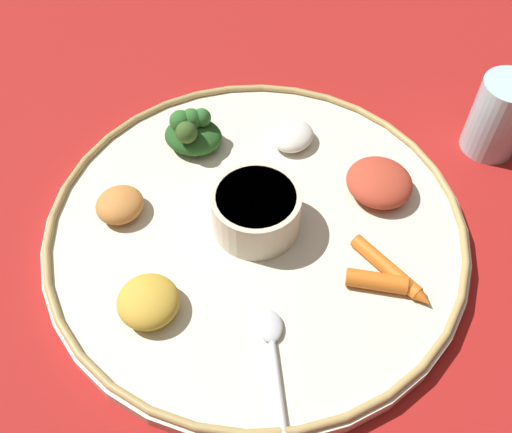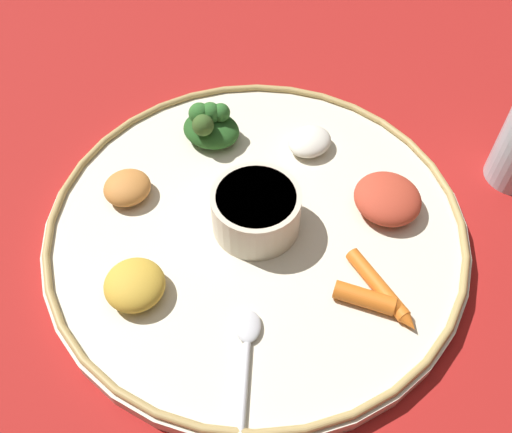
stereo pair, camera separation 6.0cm
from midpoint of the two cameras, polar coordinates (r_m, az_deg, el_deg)
ground_plane at (r=0.63m, az=-2.74°, el=-2.02°), size 2.40×2.40×0.00m
platter at (r=0.62m, az=-2.77°, el=-1.53°), size 0.45×0.45×0.02m
platter_rim at (r=0.61m, az=-2.81°, el=-0.87°), size 0.45×0.45×0.01m
center_bowl at (r=0.59m, az=-2.90°, el=0.49°), size 0.09×0.09×0.05m
spoon at (r=0.53m, az=-1.36°, el=-15.55°), size 0.18×0.04×0.01m
greens_pile at (r=0.68m, az=-8.95°, el=8.18°), size 0.07×0.08×0.05m
carrot_near_spoon at (r=0.57m, az=9.59°, el=-6.68°), size 0.03×0.08×0.02m
carrot_outer at (r=0.58m, az=10.36°, el=-5.48°), size 0.08×0.08×0.01m
mound_lentil_yellow at (r=0.56m, az=-13.73°, el=-8.44°), size 0.08×0.08×0.03m
mound_rice_white at (r=0.68m, az=1.16°, el=7.85°), size 0.07×0.07×0.02m
mound_berbere_red at (r=0.64m, az=9.56°, el=3.21°), size 0.10×0.10×0.03m
mound_squash at (r=0.63m, az=-16.06°, el=0.96°), size 0.07×0.07×0.03m
drinking_glass at (r=0.73m, az=20.74°, el=8.78°), size 0.07×0.07×0.10m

